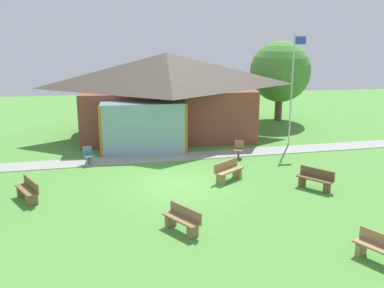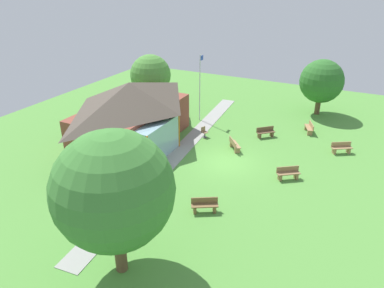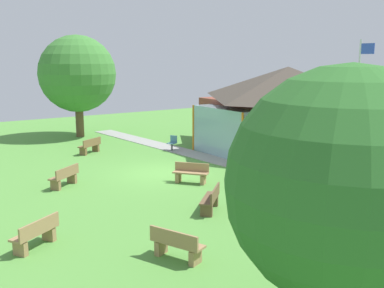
{
  "view_description": "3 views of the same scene",
  "coord_description": "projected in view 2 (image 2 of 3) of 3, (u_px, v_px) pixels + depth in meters",
  "views": [
    {
      "loc": [
        -1.69,
        -18.7,
        7.17
      ],
      "look_at": [
        0.81,
        2.2,
        1.1
      ],
      "focal_mm": 44.39,
      "sensor_mm": 36.0,
      "label": 1
    },
    {
      "loc": [
        -21.1,
        -7.93,
        12.13
      ],
      "look_at": [
        -0.72,
        2.34,
        1.25
      ],
      "focal_mm": 33.77,
      "sensor_mm": 36.0,
      "label": 2
    },
    {
      "loc": [
        17.23,
        -9.98,
        5.18
      ],
      "look_at": [
        1.0,
        1.06,
        1.4
      ],
      "focal_mm": 41.59,
      "sensor_mm": 36.0,
      "label": 3
    }
  ],
  "objects": [
    {
      "name": "ground_plane",
      "position": [
        226.0,
        162.0,
        25.45
      ],
      "size": [
        44.0,
        44.0,
        0.0
      ],
      "primitive_type": "plane",
      "color": "#54933D"
    },
    {
      "name": "bench_front_center",
      "position": [
        288.0,
        173.0,
        23.26
      ],
      "size": [
        1.23,
        1.47,
        0.84
      ],
      "rotation": [
        0.0,
        0.0,
        2.19
      ],
      "color": "olive",
      "rests_on": "ground_plane"
    },
    {
      "name": "footpath",
      "position": [
        180.0,
        152.0,
        26.96
      ],
      "size": [
        25.76,
        3.57,
        0.03
      ],
      "primitive_type": "cube",
      "rotation": [
        0.0,
        0.0,
        0.09
      ],
      "color": "#999993",
      "rests_on": "ground_plane"
    },
    {
      "name": "tree_far_east",
      "position": [
        322.0,
        81.0,
        32.85
      ],
      "size": [
        3.94,
        3.94,
        5.13
      ],
      "color": "brown",
      "rests_on": "ground_plane"
    },
    {
      "name": "tree_behind_pavilion_right",
      "position": [
        151.0,
        75.0,
        34.66
      ],
      "size": [
        3.9,
        3.9,
        5.15
      ],
      "color": "brown",
      "rests_on": "ground_plane"
    },
    {
      "name": "pavilion",
      "position": [
        132.0,
        112.0,
        27.55
      ],
      "size": [
        10.47,
        6.9,
        4.76
      ],
      "color": "brown",
      "rests_on": "ground_plane"
    },
    {
      "name": "bench_rear_near_path",
      "position": [
        234.0,
        145.0,
        27.1
      ],
      "size": [
        1.44,
        1.29,
        0.84
      ],
      "rotation": [
        0.0,
        0.0,
        3.82
      ],
      "color": "#9E7A51",
      "rests_on": "ground_plane"
    },
    {
      "name": "tree_west_hedge",
      "position": [
        114.0,
        190.0,
        14.52
      ],
      "size": [
        5.05,
        5.05,
        6.73
      ],
      "color": "brown",
      "rests_on": "ground_plane"
    },
    {
      "name": "bench_mid_right",
      "position": [
        266.0,
        132.0,
        29.21
      ],
      "size": [
        1.34,
        1.4,
        0.84
      ],
      "rotation": [
        0.0,
        0.0,
        2.32
      ],
      "color": "brown",
      "rests_on": "ground_plane"
    },
    {
      "name": "bench_mid_left",
      "position": [
        205.0,
        206.0,
        20.06
      ],
      "size": [
        1.14,
        1.52,
        0.84
      ],
      "rotation": [
        0.0,
        0.0,
        2.1
      ],
      "color": "brown",
      "rests_on": "ground_plane"
    },
    {
      "name": "flagpole",
      "position": [
        200.0,
        85.0,
        31.38
      ],
      "size": [
        0.64,
        0.08,
        5.9
      ],
      "color": "silver",
      "rests_on": "ground_plane"
    },
    {
      "name": "bench_lawn_far_right",
      "position": [
        309.0,
        128.0,
        30.03
      ],
      "size": [
        1.55,
        0.98,
        0.84
      ],
      "rotation": [
        0.0,
        0.0,
        0.39
      ],
      "color": "#9E7A51",
      "rests_on": "ground_plane"
    },
    {
      "name": "bench_front_right",
      "position": [
        341.0,
        148.0,
        26.62
      ],
      "size": [
        1.17,
        1.51,
        0.84
      ],
      "rotation": [
        0.0,
        0.0,
        2.13
      ],
      "color": "#9E7A51",
      "rests_on": "ground_plane"
    },
    {
      "name": "patio_chair_lawn_spare",
      "position": [
        204.0,
        132.0,
        29.21
      ],
      "size": [
        0.57,
        0.57,
        0.86
      ],
      "rotation": [
        0.0,
        0.0,
        2.77
      ],
      "color": "#8C6B4C",
      "rests_on": "ground_plane"
    },
    {
      "name": "patio_chair_west",
      "position": [
        158.0,
        173.0,
        23.3
      ],
      "size": [
        0.59,
        0.59,
        0.86
      ],
      "rotation": [
        0.0,
        0.0,
        3.59
      ],
      "color": "teal",
      "rests_on": "ground_plane"
    }
  ]
}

